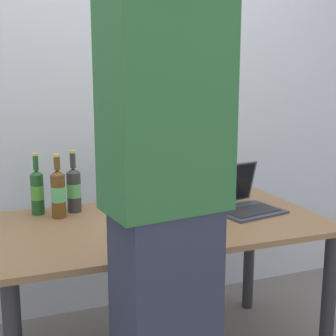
# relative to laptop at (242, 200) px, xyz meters

# --- Properties ---
(desk) EXTENTS (1.51, 0.84, 0.75)m
(desk) POSITION_rel_laptop_xyz_m (-0.44, -0.03, -0.16)
(desk) COLOR olive
(desk) RESTS_ON ground
(laptop) EXTENTS (0.37, 0.36, 0.22)m
(laptop) POSITION_rel_laptop_xyz_m (0.00, 0.00, 0.00)
(laptop) COLOR #383D4C
(laptop) RESTS_ON desk
(beer_bottle_brown) EXTENTS (0.07, 0.07, 0.31)m
(beer_bottle_brown) POSITION_rel_laptop_xyz_m (-0.88, 0.19, 0.07)
(beer_bottle_brown) COLOR brown
(beer_bottle_brown) RESTS_ON desk
(beer_bottle_dark) EXTENTS (0.06, 0.06, 0.30)m
(beer_bottle_dark) POSITION_rel_laptop_xyz_m (-0.97, 0.28, 0.07)
(beer_bottle_dark) COLOR #1E5123
(beer_bottle_dark) RESTS_ON desk
(beer_bottle_green) EXTENTS (0.07, 0.07, 0.31)m
(beer_bottle_green) POSITION_rel_laptop_xyz_m (-0.80, 0.27, 0.07)
(beer_bottle_green) COLOR #333333
(beer_bottle_green) RESTS_ON desk
(person_figure) EXTENTS (0.42, 0.34, 1.89)m
(person_figure) POSITION_rel_laptop_xyz_m (-0.64, -0.62, 0.18)
(person_figure) COLOR #2D3347
(person_figure) RESTS_ON ground
(coffee_mug) EXTENTS (0.12, 0.09, 0.10)m
(coffee_mug) POSITION_rel_laptop_xyz_m (-0.45, 0.16, 0.00)
(coffee_mug) COLOR #19598C
(coffee_mug) RESTS_ON desk
(back_wall) EXTENTS (6.00, 0.10, 2.60)m
(back_wall) POSITION_rel_laptop_xyz_m (-0.44, 0.70, 0.51)
(back_wall) COLOR silver
(back_wall) RESTS_ON ground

